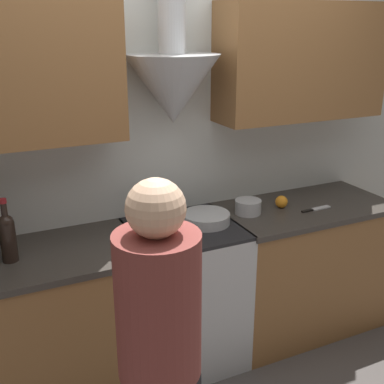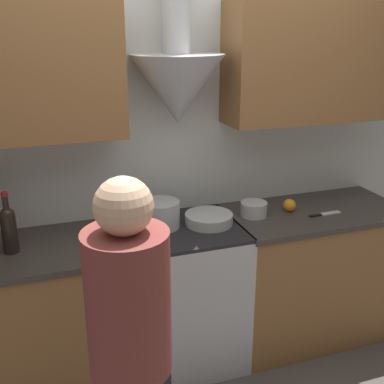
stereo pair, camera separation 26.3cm
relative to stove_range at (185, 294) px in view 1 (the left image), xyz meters
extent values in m
cube|color=silver|center=(0.00, 0.33, 0.85)|extent=(8.40, 0.06, 2.60)
cone|color=#B7BABC|center=(0.00, 0.15, 1.22)|extent=(0.53, 0.53, 0.38)
cube|color=brown|center=(0.87, 0.15, 1.35)|extent=(1.11, 0.32, 0.70)
cube|color=brown|center=(-0.98, 0.00, -0.02)|extent=(1.32, 0.60, 0.87)
cube|color=#38332D|center=(-0.98, 0.00, 0.43)|extent=(1.35, 0.62, 0.03)
cube|color=brown|center=(0.87, 0.00, -0.02)|extent=(1.11, 0.60, 0.87)
cube|color=#38332D|center=(0.87, 0.00, 0.43)|extent=(1.14, 0.62, 0.03)
cube|color=#B7BABC|center=(0.00, 0.00, -0.01)|extent=(0.63, 0.60, 0.88)
cube|color=black|center=(0.00, -0.30, -0.05)|extent=(0.44, 0.01, 0.40)
cube|color=black|center=(0.00, 0.00, 0.44)|extent=(0.63, 0.60, 0.02)
cube|color=#B7BABC|center=(0.00, 0.27, 0.38)|extent=(0.63, 0.06, 0.10)
cylinder|color=black|center=(-0.96, -0.01, 0.55)|extent=(0.08, 0.08, 0.21)
sphere|color=black|center=(-0.96, -0.01, 0.65)|extent=(0.08, 0.08, 0.08)
cylinder|color=black|center=(-0.96, -0.01, 0.71)|extent=(0.03, 0.03, 0.08)
cylinder|color=maroon|center=(-0.96, -0.01, 0.77)|extent=(0.03, 0.03, 0.02)
cylinder|color=#B7BABC|center=(-0.14, 0.05, 0.53)|extent=(0.22, 0.22, 0.16)
cylinder|color=#B7BABC|center=(0.14, 0.00, 0.48)|extent=(0.28, 0.28, 0.06)
sphere|color=orange|center=(0.69, 0.03, 0.49)|extent=(0.08, 0.08, 0.08)
cylinder|color=#B7BABC|center=(0.45, 0.03, 0.49)|extent=(0.16, 0.16, 0.09)
cube|color=silver|center=(0.92, -0.10, 0.45)|extent=(0.14, 0.04, 0.01)
cube|color=black|center=(0.81, -0.10, 0.45)|extent=(0.08, 0.03, 0.01)
cylinder|color=brown|center=(-0.54, -0.98, 0.63)|extent=(0.31, 0.31, 0.55)
sphere|color=#E0B28E|center=(-0.54, -0.98, 1.00)|extent=(0.20, 0.20, 0.20)
camera|label=1|loc=(-1.05, -2.35, 1.57)|focal=45.00mm
camera|label=2|loc=(-0.81, -2.45, 1.57)|focal=45.00mm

